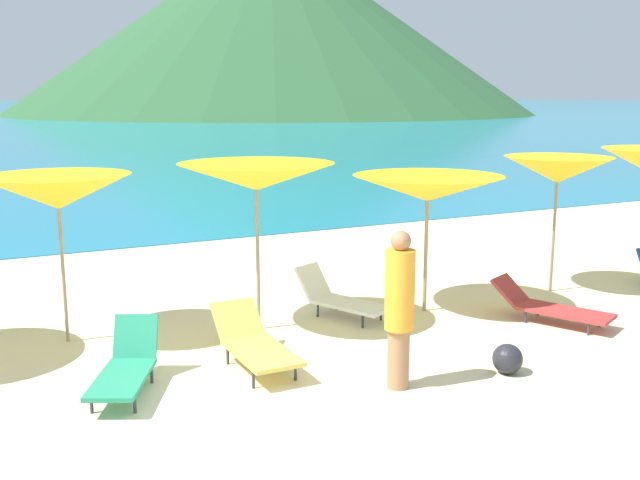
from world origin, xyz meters
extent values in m
cube|color=beige|center=(0.00, 10.00, -0.15)|extent=(50.00, 100.00, 0.30)
cone|color=#2D5B33|center=(48.14, 112.58, 15.29)|extent=(88.67, 88.67, 30.57)
cylinder|color=#9E7F59|center=(-1.39, 3.49, 1.06)|extent=(0.04, 0.04, 2.13)
cone|color=yellow|center=(-1.39, 3.49, 2.02)|extent=(1.89, 1.89, 0.45)
sphere|color=#9E7F59|center=(-1.39, 3.49, 2.16)|extent=(0.07, 0.07, 0.07)
cylinder|color=#9E7F59|center=(1.10, 2.83, 1.12)|extent=(0.05, 0.05, 2.25)
cone|color=yellow|center=(1.10, 2.83, 2.15)|extent=(2.20, 2.20, 0.37)
sphere|color=#9E7F59|center=(1.10, 2.83, 2.28)|extent=(0.07, 0.07, 0.07)
cylinder|color=#9E7F59|center=(3.69, 2.51, 0.99)|extent=(0.06, 0.06, 1.98)
cone|color=yellow|center=(3.69, 2.51, 1.88)|extent=(2.38, 2.38, 0.39)
sphere|color=#9E7F59|center=(3.69, 2.51, 2.01)|extent=(0.07, 0.07, 0.07)
cylinder|color=#9E7F59|center=(6.24, 2.49, 1.07)|extent=(0.05, 0.05, 2.15)
cone|color=yellow|center=(6.24, 2.49, 2.04)|extent=(1.83, 1.83, 0.43)
sphere|color=#9E7F59|center=(6.24, 2.49, 2.18)|extent=(0.07, 0.07, 0.07)
cube|color=white|center=(2.48, 2.64, 0.22)|extent=(0.96, 1.29, 0.05)
cube|color=white|center=(2.19, 3.31, 0.45)|extent=(0.60, 0.51, 0.49)
cylinder|color=#333338|center=(2.43, 2.21, 0.10)|extent=(0.04, 0.04, 0.19)
cylinder|color=#333338|center=(2.84, 2.39, 0.10)|extent=(0.04, 0.04, 0.19)
cylinder|color=#333338|center=(2.10, 2.96, 0.10)|extent=(0.04, 0.04, 0.19)
cylinder|color=#333338|center=(2.51, 3.14, 0.10)|extent=(0.04, 0.04, 0.19)
cube|color=#268C66|center=(-1.14, 1.26, 0.23)|extent=(0.98, 1.26, 0.05)
cube|color=#268C66|center=(-0.83, 1.87, 0.47)|extent=(0.57, 0.47, 0.50)
cylinder|color=#333338|center=(-1.50, 1.03, 0.10)|extent=(0.04, 0.04, 0.21)
cylinder|color=#333338|center=(-1.10, 0.84, 0.10)|extent=(0.04, 0.04, 0.21)
cylinder|color=#333338|center=(-1.14, 1.76, 0.10)|extent=(0.04, 0.04, 0.21)
cylinder|color=#333338|center=(-0.74, 1.56, 0.10)|extent=(0.04, 0.04, 0.21)
cube|color=#D8BF4C|center=(0.50, 1.26, 0.26)|extent=(0.62, 1.19, 0.05)
cube|color=#D8BF4C|center=(0.50, 2.06, 0.44)|extent=(0.58, 0.44, 0.41)
cylinder|color=#333338|center=(0.24, 0.89, 0.12)|extent=(0.04, 0.04, 0.23)
cylinder|color=#333338|center=(0.76, 0.89, 0.12)|extent=(0.04, 0.04, 0.23)
cylinder|color=#333338|center=(0.24, 1.72, 0.12)|extent=(0.04, 0.04, 0.23)
cylinder|color=#333338|center=(0.76, 1.72, 0.12)|extent=(0.04, 0.04, 0.23)
cube|color=#A53333|center=(5.07, 1.00, 0.20)|extent=(1.04, 1.40, 0.05)
cube|color=#A53333|center=(4.71, 1.77, 0.37)|extent=(0.65, 0.61, 0.39)
cylinder|color=#333338|center=(5.03, 0.53, 0.09)|extent=(0.04, 0.04, 0.17)
cylinder|color=#333338|center=(5.45, 0.72, 0.09)|extent=(0.04, 0.04, 0.17)
cylinder|color=#333338|center=(4.65, 1.35, 0.09)|extent=(0.04, 0.04, 0.17)
cylinder|color=#333338|center=(5.07, 1.54, 0.09)|extent=(0.04, 0.04, 0.17)
cylinder|color=#A3704C|center=(1.71, 0.18, 0.34)|extent=(0.25, 0.25, 0.69)
cylinder|color=orange|center=(1.71, 0.18, 1.14)|extent=(0.33, 0.33, 0.90)
sphere|color=#A3704C|center=(1.71, 0.18, 1.69)|extent=(0.22, 0.22, 0.22)
sphere|color=#26262D|center=(3.09, -0.05, 0.18)|extent=(0.36, 0.36, 0.36)
cube|color=white|center=(52.76, 159.46, 3.19)|extent=(45.66, 11.80, 6.34)
cube|color=white|center=(52.76, 159.46, 10.65)|extent=(34.29, 9.39, 8.57)
cylinder|color=red|center=(47.14, 158.96, 16.43)|extent=(2.72, 2.72, 3.00)
camera|label=1|loc=(-2.56, -6.32, 3.24)|focal=40.87mm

